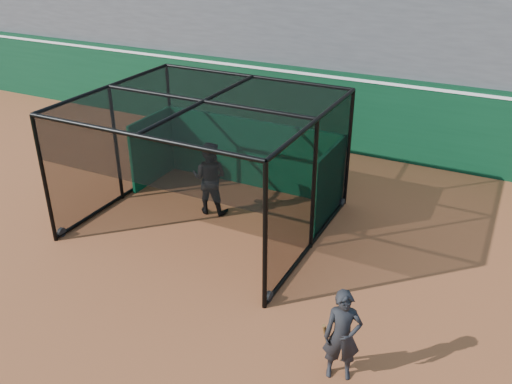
% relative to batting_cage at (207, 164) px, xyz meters
% --- Properties ---
extents(ground, '(120.00, 120.00, 0.00)m').
position_rel_batting_cage_xyz_m(ground, '(0.90, -2.59, -1.51)').
color(ground, brown).
rests_on(ground, ground).
extents(outfield_wall, '(50.00, 0.50, 2.50)m').
position_rel_batting_cage_xyz_m(outfield_wall, '(0.90, 5.91, -0.22)').
color(outfield_wall, '#09341C').
rests_on(outfield_wall, ground).
extents(batting_cage, '(5.43, 4.83, 3.02)m').
position_rel_batting_cage_xyz_m(batting_cage, '(0.00, 0.00, 0.00)').
color(batting_cage, black).
rests_on(batting_cage, ground).
extents(batter, '(1.01, 0.85, 1.86)m').
position_rel_batting_cage_xyz_m(batter, '(-0.20, 0.42, -0.58)').
color(batter, black).
rests_on(batter, ground).
extents(on_deck_player, '(0.69, 0.57, 1.62)m').
position_rel_batting_cage_xyz_m(on_deck_player, '(4.49, -3.38, -0.70)').
color(on_deck_player, black).
rests_on(on_deck_player, ground).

